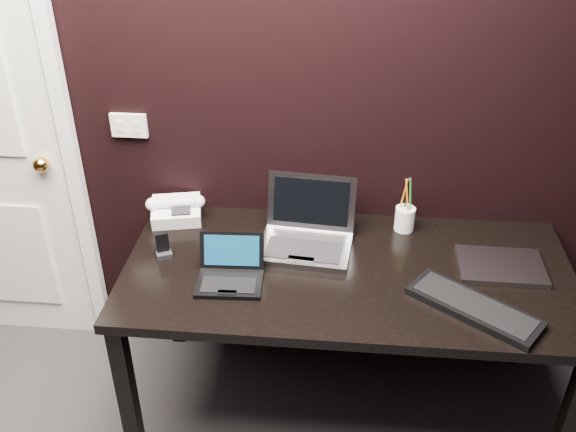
# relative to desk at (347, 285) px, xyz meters

# --- Properties ---
(wall_back) EXTENTS (4.00, 0.00, 4.00)m
(wall_back) POSITION_rel_desk_xyz_m (-0.30, 0.40, 0.64)
(wall_back) COLOR black
(wall_back) RESTS_ON ground
(wall_switch) EXTENTS (0.15, 0.02, 0.10)m
(wall_switch) POSITION_rel_desk_xyz_m (-0.92, 0.39, 0.46)
(wall_switch) COLOR silver
(wall_switch) RESTS_ON wall_back
(desk) EXTENTS (1.70, 0.80, 0.74)m
(desk) POSITION_rel_desk_xyz_m (0.00, 0.00, 0.00)
(desk) COLOR black
(desk) RESTS_ON ground
(netbook) EXTENTS (0.25, 0.22, 0.15)m
(netbook) POSITION_rel_desk_xyz_m (-0.43, -0.11, 0.11)
(netbook) COLOR black
(netbook) RESTS_ON desk
(silver_laptop) EXTENTS (0.38, 0.35, 0.25)m
(silver_laptop) POSITION_rel_desk_xyz_m (-0.17, 0.15, 0.12)
(silver_laptop) COLOR gray
(silver_laptop) RESTS_ON desk
(ext_keyboard) EXTENTS (0.46, 0.40, 0.03)m
(ext_keyboard) POSITION_rel_desk_xyz_m (0.44, -0.20, 0.09)
(ext_keyboard) COLOR black
(ext_keyboard) RESTS_ON desk
(closed_laptop) EXTENTS (0.32, 0.23, 0.02)m
(closed_laptop) POSITION_rel_desk_xyz_m (0.58, 0.06, 0.09)
(closed_laptop) COLOR #9D9CA2
(closed_laptop) RESTS_ON desk
(desk_phone) EXTENTS (0.25, 0.22, 0.12)m
(desk_phone) POSITION_rel_desk_xyz_m (-0.73, 0.29, 0.12)
(desk_phone) COLOR white
(desk_phone) RESTS_ON desk
(mobile_phone) EXTENTS (0.07, 0.07, 0.10)m
(mobile_phone) POSITION_rel_desk_xyz_m (-0.72, 0.02, 0.12)
(mobile_phone) COLOR black
(mobile_phone) RESTS_ON desk
(pen_cup) EXTENTS (0.11, 0.11, 0.24)m
(pen_cup) POSITION_rel_desk_xyz_m (0.23, 0.30, 0.13)
(pen_cup) COLOR white
(pen_cup) RESTS_ON desk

